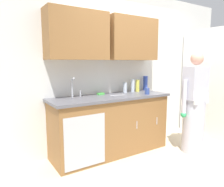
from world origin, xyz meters
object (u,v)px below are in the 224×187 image
(bottle_cleaner_spray, at_px, (133,85))
(bottle_soap, at_px, (145,83))
(cup_by_sink, at_px, (147,91))
(knife_on_counter, at_px, (117,95))
(bottle_water_short, at_px, (137,86))
(sponge, at_px, (101,94))
(person_at_sink, at_px, (194,110))
(bottle_water_tall, at_px, (125,88))
(sink, at_px, (79,100))

(bottle_cleaner_spray, relative_size, bottle_soap, 0.87)
(cup_by_sink, distance_m, knife_on_counter, 0.51)
(knife_on_counter, bearing_deg, bottle_water_short, 28.49)
(cup_by_sink, bearing_deg, bottle_cleaner_spray, 95.65)
(cup_by_sink, bearing_deg, bottle_soap, 52.14)
(sponge, bearing_deg, bottle_water_short, -2.85)
(bottle_water_short, distance_m, sponge, 0.75)
(person_at_sink, xyz_separation_m, cup_by_sink, (-0.57, 0.50, 0.30))
(cup_by_sink, bearing_deg, person_at_sink, -41.34)
(person_at_sink, bearing_deg, bottle_water_tall, 131.60)
(bottle_cleaner_spray, height_order, knife_on_counter, bottle_cleaner_spray)
(bottle_water_tall, distance_m, bottle_soap, 0.51)
(knife_on_counter, bearing_deg, bottle_cleaner_spray, 32.01)
(bottle_soap, distance_m, knife_on_counter, 0.83)
(bottle_cleaner_spray, relative_size, sponge, 2.12)
(bottle_water_short, height_order, bottle_water_tall, bottle_water_short)
(person_at_sink, relative_size, bottle_soap, 6.07)
(bottle_water_tall, bearing_deg, bottle_cleaner_spray, -6.88)
(bottle_soap, height_order, sponge, bottle_soap)
(bottle_water_short, relative_size, sponge, 1.94)
(sink, distance_m, sponge, 0.50)
(cup_by_sink, bearing_deg, bottle_water_short, 78.21)
(sponge, bearing_deg, bottle_soap, 1.56)
(sink, relative_size, person_at_sink, 0.31)
(bottle_soap, bearing_deg, person_at_sink, -74.17)
(bottle_water_tall, distance_m, cup_by_sink, 0.41)
(sink, height_order, bottle_cleaner_spray, sink)
(sink, height_order, person_at_sink, person_at_sink)
(sponge, bearing_deg, bottle_cleaner_spray, -3.42)
(sink, bearing_deg, cup_by_sink, -9.93)
(person_at_sink, xyz_separation_m, bottle_water_short, (-0.50, 0.84, 0.35))
(bottle_water_short, xyz_separation_m, knife_on_counter, (-0.55, -0.17, -0.10))
(bottle_cleaner_spray, bearing_deg, bottle_soap, 10.64)
(bottle_soap, relative_size, cup_by_sink, 2.56)
(sink, xyz_separation_m, sponge, (0.46, 0.18, 0.03))
(bottle_water_short, bearing_deg, bottle_soap, 14.77)
(bottle_water_tall, height_order, sponge, bottle_water_tall)
(bottle_water_tall, relative_size, bottle_cleaner_spray, 0.76)
(cup_by_sink, bearing_deg, knife_on_counter, 160.13)
(bottle_cleaner_spray, distance_m, knife_on_counter, 0.49)
(bottle_soap, height_order, cup_by_sink, bottle_soap)
(bottle_water_tall, xyz_separation_m, knife_on_counter, (-0.28, -0.18, -0.09))
(sink, xyz_separation_m, cup_by_sink, (1.13, -0.20, 0.07))
(bottle_soap, relative_size, sponge, 2.43)
(bottle_soap, bearing_deg, knife_on_counter, -163.75)
(bottle_soap, bearing_deg, cup_by_sink, -127.86)
(bottle_cleaner_spray, height_order, cup_by_sink, bottle_cleaner_spray)
(bottle_water_short, distance_m, bottle_cleaner_spray, 0.10)
(bottle_water_short, height_order, cup_by_sink, bottle_water_short)
(knife_on_counter, bearing_deg, bottle_water_tall, 44.49)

